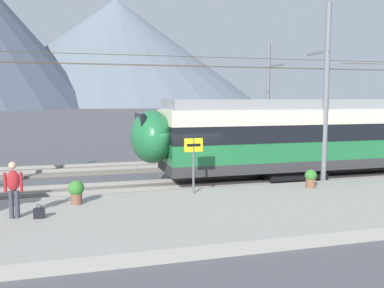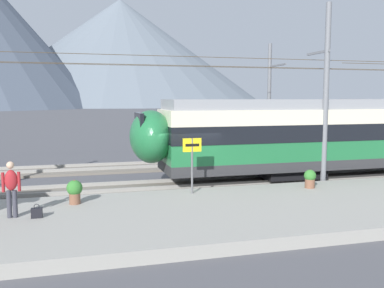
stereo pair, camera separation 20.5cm
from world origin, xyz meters
TOP-DOWN VIEW (x-y plane):
  - ground_plane at (0.00, 0.00)m, footprint 400.00×400.00m
  - platform_slab at (0.00, -4.30)m, footprint 120.00×6.28m
  - track_near at (0.00, 0.73)m, footprint 120.00×3.00m
  - track_far at (0.00, 6.28)m, footprint 120.00×3.00m
  - catenary_mast_mid at (6.07, -0.62)m, footprint 43.64×1.76m
  - catenary_mast_far_side at (7.71, 8.16)m, footprint 43.64×2.34m
  - platform_sign at (-0.29, -1.99)m, footprint 0.70×0.08m
  - passenger_walking at (-6.29, -3.68)m, footprint 0.53×0.22m
  - handbag_beside_passenger at (-5.59, -3.90)m, footprint 0.32×0.18m
  - potted_plant_platform_edge at (4.46, -2.31)m, footprint 0.47×0.47m
  - potted_plant_by_shelter at (-4.51, -2.48)m, footprint 0.53×0.53m
  - mountain_central_peak at (19.07, 214.67)m, footprint 153.36×153.36m

SIDE VIEW (x-z plane):
  - ground_plane at x=0.00m, z-range 0.00..0.00m
  - track_near at x=0.00m, z-range -0.07..0.21m
  - track_far at x=0.00m, z-range -0.07..0.21m
  - platform_slab at x=0.00m, z-range 0.00..0.36m
  - handbag_beside_passenger at x=-5.59m, z-range 0.30..0.73m
  - potted_plant_platform_edge at x=4.46m, z-range 0.41..1.14m
  - potted_plant_by_shelter at x=-4.51m, z-range 0.44..1.25m
  - passenger_walking at x=-6.29m, z-range 0.46..2.15m
  - platform_sign at x=-0.29m, z-range 0.85..2.92m
  - catenary_mast_far_side at x=7.71m, z-range 0.22..7.59m
  - catenary_mast_mid at x=6.07m, z-range 0.15..8.10m
  - mountain_central_peak at x=19.07m, z-range 0.00..55.96m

